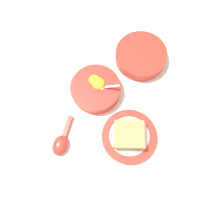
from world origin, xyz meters
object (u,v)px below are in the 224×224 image
egg_bowl (96,89)px  toast_plate (129,136)px  toast_sandwich (129,135)px  soup_spoon (61,143)px  congee_bowl (141,56)px

egg_bowl → toast_plate: size_ratio=0.95×
egg_bowl → toast_sandwich: egg_bowl is taller
toast_plate → soup_spoon: soup_spoon is taller
egg_bowl → congee_bowl: bearing=-116.6°
toast_sandwich → congee_bowl: (0.08, -0.30, -0.01)m
toast_plate → toast_sandwich: (0.00, 0.00, 0.03)m
egg_bowl → congee_bowl: (-0.10, -0.19, 0.00)m
egg_bowl → toast_plate: 0.21m
egg_bowl → congee_bowl: 0.22m
toast_sandwich → soup_spoon: (0.20, 0.11, -0.02)m
congee_bowl → egg_bowl: bearing=63.4°
egg_bowl → toast_plate: (-0.18, 0.11, -0.01)m
soup_spoon → egg_bowl: bearing=-95.7°
toast_plate → toast_sandwich: size_ratio=1.49×
toast_plate → egg_bowl: bearing=-31.1°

